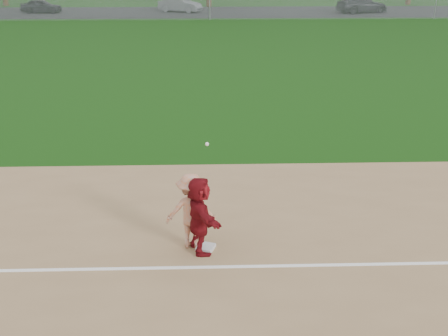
{
  "coord_description": "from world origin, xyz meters",
  "views": [
    {
      "loc": [
        -0.4,
        -10.76,
        6.21
      ],
      "look_at": [
        0.0,
        1.5,
        1.3
      ],
      "focal_mm": 45.0,
      "sensor_mm": 36.0,
      "label": 1
    }
  ],
  "objects_px": {
    "base_runner": "(200,215)",
    "car_mid": "(180,5)",
    "first_base": "(206,247)",
    "car_right": "(362,5)",
    "car_left": "(41,6)"
  },
  "relations": [
    {
      "from": "first_base",
      "to": "base_runner",
      "type": "xyz_separation_m",
      "value": [
        -0.12,
        -0.06,
        0.82
      ]
    },
    {
      "from": "car_left",
      "to": "car_right",
      "type": "height_order",
      "value": "car_right"
    },
    {
      "from": "first_base",
      "to": "car_mid",
      "type": "bearing_deg",
      "value": 92.98
    },
    {
      "from": "first_base",
      "to": "car_left",
      "type": "distance_m",
      "value": 48.45
    },
    {
      "from": "first_base",
      "to": "car_right",
      "type": "xyz_separation_m",
      "value": [
        15.23,
        45.01,
        0.69
      ]
    },
    {
      "from": "base_runner",
      "to": "first_base",
      "type": "bearing_deg",
      "value": -81.68
    },
    {
      "from": "base_runner",
      "to": "car_mid",
      "type": "xyz_separation_m",
      "value": [
        -2.28,
        46.15,
        -0.17
      ]
    },
    {
      "from": "base_runner",
      "to": "car_mid",
      "type": "relative_size",
      "value": 0.4
    },
    {
      "from": "first_base",
      "to": "car_left",
      "type": "relative_size",
      "value": 0.09
    },
    {
      "from": "base_runner",
      "to": "car_mid",
      "type": "distance_m",
      "value": 46.21
    },
    {
      "from": "car_mid",
      "to": "car_right",
      "type": "height_order",
      "value": "car_right"
    },
    {
      "from": "car_mid",
      "to": "car_right",
      "type": "xyz_separation_m",
      "value": [
        17.63,
        -1.09,
        0.04
      ]
    },
    {
      "from": "base_runner",
      "to": "car_mid",
      "type": "bearing_deg",
      "value": -13.82
    },
    {
      "from": "first_base",
      "to": "base_runner",
      "type": "height_order",
      "value": "base_runner"
    },
    {
      "from": "first_base",
      "to": "base_runner",
      "type": "relative_size",
      "value": 0.21
    }
  ]
}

